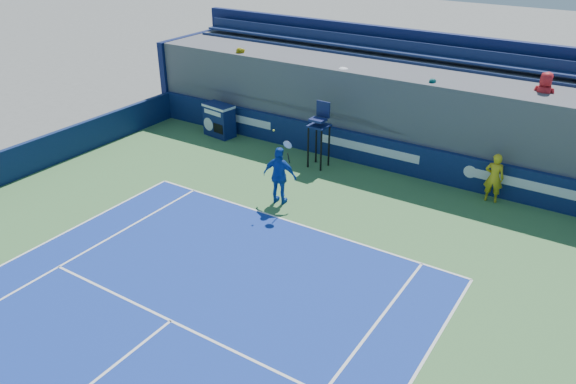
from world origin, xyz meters
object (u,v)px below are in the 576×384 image
Objects in this scene: match_clock at (219,119)px; umpire_chair at (320,128)px; ball_person at (494,178)px; tennis_player at (280,176)px.

match_clock is 5.20m from umpire_chair.
umpire_chair is at bearing -0.49° from ball_person.
tennis_player reaches higher than match_clock.
tennis_player is (0.41, -3.25, -0.54)m from umpire_chair.
umpire_chair is (5.12, -0.46, 0.79)m from match_clock.
ball_person is 11.33m from match_clock.
umpire_chair reaches higher than match_clock.
umpire_chair reaches higher than ball_person.
match_clock is at bearing 146.19° from tennis_player.
tennis_player is at bearing -82.84° from umpire_chair.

